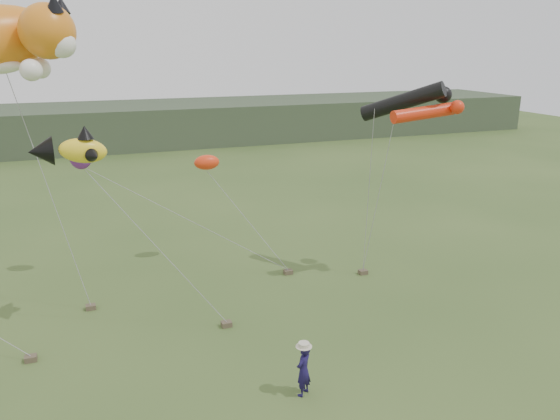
{
  "coord_description": "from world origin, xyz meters",
  "views": [
    {
      "loc": [
        -5.64,
        -14.06,
        9.94
      ],
      "look_at": [
        0.61,
        3.0,
        4.43
      ],
      "focal_mm": 35.0,
      "sensor_mm": 36.0,
      "label": 1
    }
  ],
  "objects": [
    {
      "name": "fish_kite",
      "position": [
        -6.11,
        5.21,
        6.59
      ],
      "size": [
        2.61,
        1.72,
        1.36
      ],
      "color": "yellow",
      "rests_on": "ground"
    },
    {
      "name": "festival_attendant",
      "position": [
        -0.21,
        -1.23,
        0.82
      ],
      "size": [
        0.71,
        0.67,
        1.63
      ],
      "primitive_type": "imported",
      "rotation": [
        0.0,
        0.0,
        3.8
      ],
      "color": "#181141",
      "rests_on": "ground"
    },
    {
      "name": "misc_kites",
      "position": [
        -3.56,
        9.96,
        5.23
      ],
      "size": [
        6.42,
        0.7,
        1.62
      ],
      "color": "red",
      "rests_on": "ground"
    },
    {
      "name": "headland",
      "position": [
        -3.11,
        44.69,
        1.92
      ],
      "size": [
        90.0,
        13.0,
        4.0
      ],
      "color": "#2D3D28",
      "rests_on": "ground"
    },
    {
      "name": "sandbag_anchors",
      "position": [
        -1.38,
        5.39,
        0.1
      ],
      "size": [
        14.03,
        4.05,
        0.19
      ],
      "color": "brown",
      "rests_on": "ground"
    },
    {
      "name": "tube_kites",
      "position": [
        7.4,
        5.27,
        7.62
      ],
      "size": [
        3.35,
        3.32,
        1.8
      ],
      "color": "black",
      "rests_on": "ground"
    },
    {
      "name": "ground",
      "position": [
        0.0,
        0.0,
        0.0
      ],
      "size": [
        120.0,
        120.0,
        0.0
      ],
      "primitive_type": "plane",
      "color": "#385123",
      "rests_on": "ground"
    }
  ]
}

